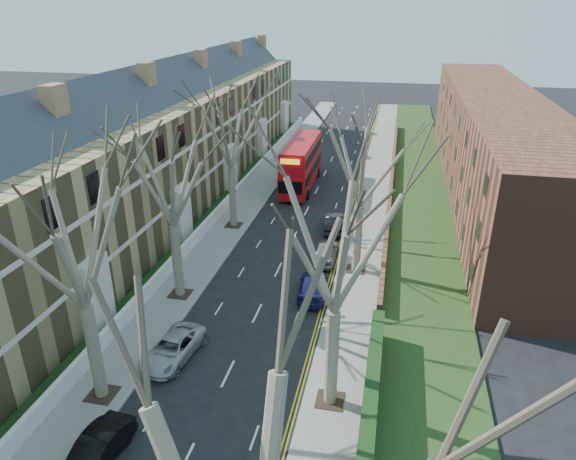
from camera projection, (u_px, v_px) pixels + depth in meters
The scene contains 17 objects.
pavement_left at pixel (262, 186), 55.63m from camera, with size 3.00×102.00×0.12m, color slate.
pavement_right at pixel (374, 194), 53.33m from camera, with size 3.00×102.00×0.12m, color slate.
terrace_left at pixel (160, 152), 47.72m from camera, with size 9.70×78.00×13.60m.
flats_right at pixel (492, 144), 52.68m from camera, with size 13.97×54.00×10.00m.
front_wall_left at pixel (224, 206), 48.58m from camera, with size 0.30×78.00×1.00m.
grass_verge_right at pixel (418, 196), 52.43m from camera, with size 6.00×102.00×0.06m.
tree_left_mid at pixel (70, 225), 22.25m from camera, with size 10.50×10.50×14.71m.
tree_left_far at pixel (168, 165), 31.30m from camera, with size 10.15×10.15×14.22m.
tree_left_dist at pixel (229, 119), 41.87m from camera, with size 10.50×10.50×14.71m.
tree_right_mid at pixel (337, 229), 21.85m from camera, with size 10.50×10.50×14.71m.
tree_right_far at pixel (363, 150), 34.46m from camera, with size 10.15×10.15×14.22m.
double_decker_bus at pixel (301, 165), 54.70m from camera, with size 3.04×11.74×4.87m.
car_left_mid at pixel (96, 451), 22.09m from camera, with size 1.47×4.20×1.38m, color black.
car_left_far at pixel (173, 348), 28.71m from camera, with size 2.16×4.68×1.30m, color #A4A4AA.
car_right_near at pixel (313, 286), 34.89m from camera, with size 1.88×4.61×1.34m, color navy.
car_right_mid at pixel (326, 252), 39.54m from camera, with size 1.73×4.29×1.46m, color gray.
car_right_far at pixel (334, 223), 44.74m from camera, with size 1.54×4.41×1.45m, color black.
Camera 1 is at (7.84, -11.95, 18.45)m, focal length 32.00 mm.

